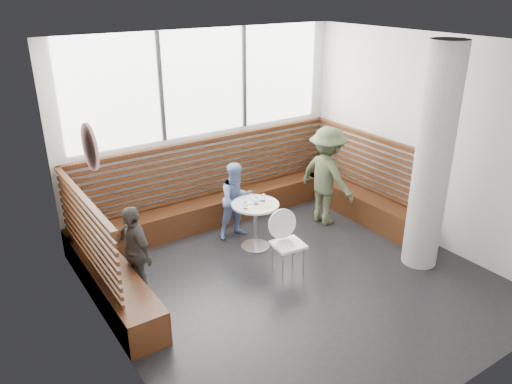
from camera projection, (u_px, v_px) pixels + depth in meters
room at (300, 174)px, 6.34m from camera, size 5.00×5.00×3.20m
booth at (230, 210)px, 8.16m from camera, size 5.00×2.50×1.44m
concrete_column at (433, 160)px, 6.83m from camera, size 0.50×0.50×3.20m
wall_art at (90, 147)px, 5.10m from camera, size 0.03×0.50×0.50m
cafe_table at (255, 216)px, 7.65m from camera, size 0.73×0.73×0.75m
cafe_chair at (285, 237)px, 7.02m from camera, size 0.44×0.43×0.92m
adult_man at (327, 176)px, 8.36m from camera, size 0.74×1.15×1.69m
child_back at (237, 201)px, 7.95m from camera, size 0.63×0.50×1.26m
child_left at (134, 251)px, 6.45m from camera, size 0.42×0.79×1.28m
plate_near at (247, 202)px, 7.60m from camera, size 0.18×0.18×0.01m
plate_far at (257, 199)px, 7.72m from camera, size 0.20×0.20×0.01m
glass_left at (245, 205)px, 7.39m from camera, size 0.07×0.07×0.10m
glass_mid at (256, 201)px, 7.53m from camera, size 0.07×0.07×0.11m
glass_right at (263, 198)px, 7.64m from camera, size 0.07×0.07×0.11m
menu_card at (264, 208)px, 7.43m from camera, size 0.22×0.17×0.00m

